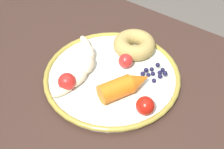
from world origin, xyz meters
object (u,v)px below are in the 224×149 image
(banana, at_px, (83,65))
(tomato_near, at_px, (126,61))
(carrot_orange, at_px, (125,86))
(donut, at_px, (134,45))
(blueberry_pile, at_px, (154,72))
(dining_table, at_px, (120,129))
(plate, at_px, (112,75))
(tomato_mid, at_px, (144,107))
(tomato_far, at_px, (67,82))

(banana, xyz_separation_m, tomato_near, (-0.08, -0.07, 0.00))
(carrot_orange, distance_m, donut, 0.15)
(donut, bearing_deg, carrot_orange, 115.31)
(donut, relative_size, tomato_near, 3.07)
(blueberry_pile, bearing_deg, dining_table, 79.01)
(plate, distance_m, tomato_mid, 0.13)
(dining_table, relative_size, plate, 3.50)
(banana, distance_m, tomato_far, 0.07)
(tomato_mid, bearing_deg, donut, -50.89)
(donut, xyz_separation_m, tomato_near, (-0.02, 0.06, -0.00))
(plate, distance_m, carrot_orange, 0.07)
(tomato_near, xyz_separation_m, tomato_far, (0.06, 0.14, 0.00))
(blueberry_pile, relative_size, tomato_far, 1.52)
(carrot_orange, xyz_separation_m, blueberry_pile, (-0.02, -0.09, -0.01))
(tomato_mid, bearing_deg, tomato_near, -40.32)
(dining_table, xyz_separation_m, tomato_near, (0.05, -0.09, 0.13))
(tomato_mid, height_order, tomato_far, same)
(dining_table, height_order, carrot_orange, carrot_orange)
(plate, xyz_separation_m, tomato_far, (0.05, 0.09, 0.02))
(banana, xyz_separation_m, tomato_mid, (-0.19, 0.03, 0.01))
(dining_table, distance_m, tomato_mid, 0.15)
(banana, relative_size, blueberry_pile, 3.40)
(tomato_mid, bearing_deg, banana, -8.07)
(tomato_far, bearing_deg, tomato_mid, -166.51)
(tomato_far, bearing_deg, carrot_orange, -149.98)
(dining_table, relative_size, carrot_orange, 8.67)
(donut, bearing_deg, plate, 93.58)
(blueberry_pile, bearing_deg, carrot_orange, 74.77)
(banana, relative_size, donut, 1.96)
(banana, relative_size, tomato_near, 6.03)
(donut, bearing_deg, tomato_near, 104.19)
(banana, distance_m, blueberry_pile, 0.17)
(dining_table, xyz_separation_m, plate, (0.06, -0.05, 0.11))
(donut, relative_size, blueberry_pile, 1.73)
(dining_table, xyz_separation_m, banana, (0.13, -0.02, 0.13))
(banana, xyz_separation_m, blueberry_pile, (-0.15, -0.08, -0.01))
(carrot_orange, xyz_separation_m, tomato_near, (0.05, -0.07, -0.00))
(tomato_near, relative_size, tomato_far, 0.86)
(tomato_mid, bearing_deg, tomato_far, 13.49)
(tomato_near, distance_m, tomato_far, 0.15)
(banana, bearing_deg, tomato_near, -138.66)
(donut, relative_size, tomato_far, 2.63)
(donut, bearing_deg, tomato_mid, 129.11)
(carrot_orange, bearing_deg, dining_table, 99.77)
(dining_table, height_order, plate, plate)
(carrot_orange, xyz_separation_m, tomato_far, (0.11, 0.06, -0.00))
(plate, distance_m, banana, 0.07)
(tomato_near, bearing_deg, blueberry_pile, -167.17)
(carrot_orange, bearing_deg, donut, -64.69)
(plate, xyz_separation_m, blueberry_pile, (-0.08, -0.06, 0.01))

